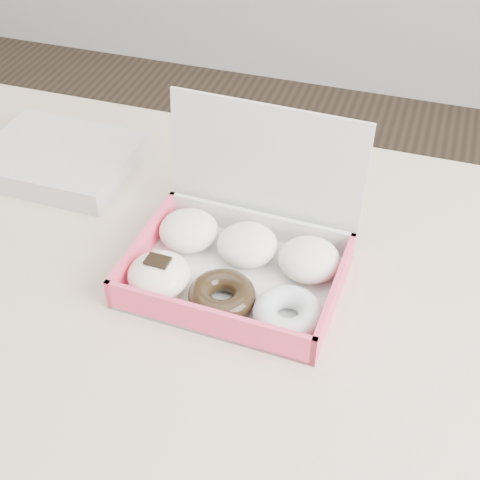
% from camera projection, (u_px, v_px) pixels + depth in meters
% --- Properties ---
extents(table, '(1.20, 0.80, 0.75)m').
position_uv_depth(table, '(99.00, 295.00, 0.99)').
color(table, tan).
rests_on(table, ground).
extents(donut_box, '(0.29, 0.24, 0.20)m').
position_uv_depth(donut_box, '(237.00, 257.00, 0.89)').
color(donut_box, silver).
rests_on(donut_box, table).
extents(newspapers, '(0.24, 0.19, 0.04)m').
position_uv_depth(newspapers, '(60.00, 159.00, 1.09)').
color(newspapers, beige).
rests_on(newspapers, table).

